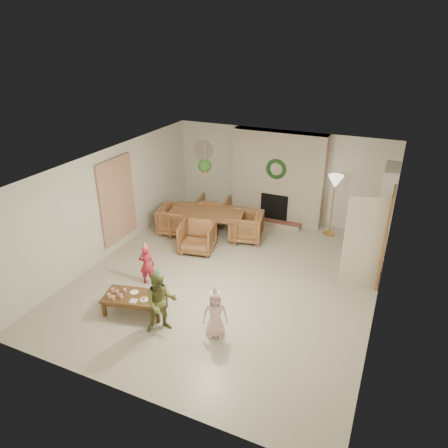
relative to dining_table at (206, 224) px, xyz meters
The scene contains 56 objects.
floor 2.12m from the dining_table, 50.12° to the right, with size 7.00×7.00×0.00m, color #B7B29E.
ceiling 3.01m from the dining_table, 50.12° to the right, with size 7.00×7.00×0.00m, color white.
wall_back 2.50m from the dining_table, 54.62° to the left, with size 7.00×7.00×0.00m, color silver.
wall_front 5.36m from the dining_table, 75.26° to the right, with size 7.00×7.00×0.00m, color silver.
wall_left 2.48m from the dining_table, 135.85° to the right, with size 7.00×7.00×0.00m, color silver.
wall_right 4.72m from the dining_table, 20.31° to the right, with size 7.00×7.00×0.00m, color silver.
fireplace_mass 2.35m from the dining_table, 51.55° to the left, with size 2.50×0.40×2.50m, color #5F2919.
fireplace_hearth 1.92m from the dining_table, 44.97° to the left, with size 1.60×0.30×0.12m, color maroon.
fireplace_firebox 2.03m from the dining_table, 48.38° to the left, with size 0.75×0.12×0.75m, color black.
fireplace_wreath 2.33m from the dining_table, 47.42° to the left, with size 0.54×0.54×0.10m, color #153A17.
floor_lamp_base 3.24m from the dining_table, 25.57° to the left, with size 0.30×0.30×0.03m, color gold.
floor_lamp_post 3.25m from the dining_table, 25.57° to the left, with size 0.03×0.03×1.45m, color gold.
floor_lamp_shade 3.41m from the dining_table, 25.57° to the left, with size 0.39×0.39×0.32m, color beige.
bookshelf_carcass 4.31m from the dining_table, ahead, with size 0.30×1.00×2.20m, color white.
bookshelf_shelf_a 4.22m from the dining_table, ahead, with size 0.30×0.92×0.03m, color white.
bookshelf_shelf_b 4.25m from the dining_table, ahead, with size 0.30×0.92×0.03m, color white.
bookshelf_shelf_c 4.32m from the dining_table, ahead, with size 0.30×0.92×0.03m, color white.
bookshelf_shelf_d 4.42m from the dining_table, ahead, with size 0.30×0.92×0.03m, color white.
books_row_lower 4.19m from the dining_table, ahead, with size 0.20×0.40×0.24m, color #9F3D1D.
books_row_mid 4.26m from the dining_table, 10.15° to the left, with size 0.20×0.44×0.24m, color #22587D.
books_row_upper 4.31m from the dining_table, ahead, with size 0.20×0.36×0.22m, color #A87724.
door_frame 4.38m from the dining_table, ahead, with size 0.05×0.86×2.04m, color brown.
door_leaf 4.06m from the dining_table, 11.35° to the right, with size 0.05×0.80×2.00m, color beige.
curtain_panel 2.33m from the dining_table, 138.95° to the right, with size 0.06×1.20×2.00m, color beige.
dining_table is the anchor object (origin of this frame).
dining_chair_near 0.83m from the dining_table, 78.48° to the right, with size 0.79×0.81×0.74m, color brown.
dining_chair_far 0.83m from the dining_table, 101.52° to the left, with size 0.79×0.81×0.74m, color brown.
dining_chair_left 0.83m from the dining_table, 168.48° to the right, with size 0.79×0.81×0.74m, color brown.
dining_chair_right 1.04m from the dining_table, 11.52° to the left, with size 0.79×0.81×0.74m, color brown.
hanging_plant_cord 1.82m from the dining_table, 68.01° to the right, with size 0.01×0.01×0.70m, color tan.
hanging_plant_pot 1.47m from the dining_table, 68.01° to the right, with size 0.16×0.16×0.12m, color #9F5B33.
hanging_plant_foliage 1.59m from the dining_table, 68.01° to the right, with size 0.32×0.32×0.32m, color #1F4416.
coffee_table_top 3.43m from the dining_table, 86.70° to the right, with size 1.16×0.58×0.05m, color #51381B.
coffee_table_apron 3.43m from the dining_table, 86.70° to the right, with size 1.07×0.49×0.07m, color #51381B.
coffee_leg_fl 3.79m from the dining_table, 93.85° to the right, with size 0.06×0.06×0.30m, color #51381B.
coffee_leg_fr 3.61m from the dining_table, 77.78° to the right, with size 0.06×0.06×0.30m, color #51381B.
coffee_leg_bl 3.35m from the dining_table, 96.32° to the right, with size 0.06×0.06×0.30m, color #51381B.
coffee_leg_br 3.14m from the dining_table, 78.05° to the right, with size 0.06×0.06×0.30m, color #51381B.
cup_a 3.67m from the dining_table, 93.15° to the right, with size 0.06×0.06×0.08m, color white.
cup_b 3.50m from the dining_table, 94.01° to the right, with size 0.06×0.06×0.08m, color white.
cup_c 3.68m from the dining_table, 91.36° to the right, with size 0.06×0.06×0.08m, color white.
cup_d 3.51m from the dining_table, 92.13° to the right, with size 0.06×0.06×0.08m, color white.
cup_e 3.58m from the dining_table, 89.74° to the right, with size 0.06×0.06×0.08m, color white.
cup_f 3.41m from the dining_table, 90.45° to the right, with size 0.06×0.06×0.08m, color white.
plate_a 3.33m from the dining_table, 87.79° to the right, with size 0.16×0.16×0.01m, color white.
plate_b 3.48m from the dining_table, 82.83° to the right, with size 0.16×0.16×0.01m, color white.
plate_c 3.29m from the dining_table, 80.12° to the right, with size 0.16×0.16×0.01m, color white.
food_scoop 3.48m from the dining_table, 82.83° to the right, with size 0.06×0.06×0.06m, color tan.
napkin_left 3.58m from the dining_table, 85.52° to the right, with size 0.13×0.13×0.01m, color #E4A8BD.
napkin_right 3.23m from the dining_table, 81.79° to the right, with size 0.13×0.13×0.01m, color #E4A8BD.
child_red 2.51m from the dining_table, 93.09° to the right, with size 0.32×0.21×0.88m, color #AE2532.
party_hat_red 2.57m from the dining_table, 93.09° to the right, with size 0.12×0.12×0.17m, color gold.
child_plaid 3.79m from the dining_table, 75.62° to the right, with size 0.57×0.44×1.16m, color olive.
party_hat_plaid 3.88m from the dining_table, 75.62° to the right, with size 0.14×0.14×0.19m, color #50BC71.
child_pink 3.88m from the dining_table, 61.33° to the right, with size 0.44×0.28×0.89m, color #FECCCB.
party_hat_pink 3.92m from the dining_table, 61.33° to the right, with size 0.12×0.12×0.16m, color silver.
Camera 1 is at (3.00, -6.97, 4.86)m, focal length 33.07 mm.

